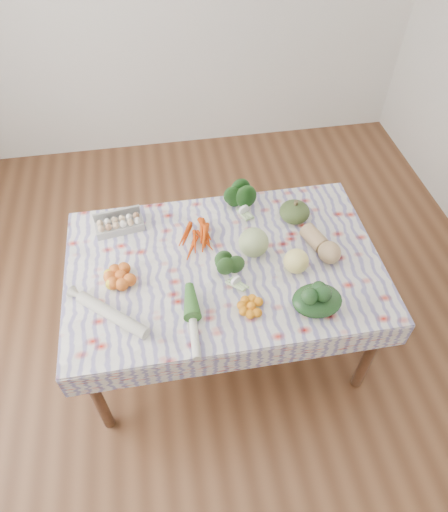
{
  "coord_description": "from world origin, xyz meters",
  "views": [
    {
      "loc": [
        -0.26,
        -1.54,
        2.6
      ],
      "look_at": [
        0.0,
        0.0,
        0.82
      ],
      "focal_mm": 32.0,
      "sensor_mm": 36.0,
      "label": 1
    }
  ],
  "objects": [
    {
      "name": "daikon",
      "position": [
        -0.58,
        -0.25,
        0.79
      ],
      "size": [
        0.36,
        0.33,
        0.06
      ],
      "primitive_type": "cylinder",
      "rotation": [
        1.57,
        0.0,
        0.85
      ],
      "color": "beige",
      "rests_on": "tablecloth"
    },
    {
      "name": "leek",
      "position": [
        -0.21,
        -0.35,
        0.78
      ],
      "size": [
        0.06,
        0.39,
        0.04
      ],
      "primitive_type": "cylinder",
      "rotation": [
        1.57,
        0.0,
        -0.04
      ],
      "color": "silver",
      "rests_on": "tablecloth"
    },
    {
      "name": "grapefruit",
      "position": [
        0.36,
        -0.1,
        0.83
      ],
      "size": [
        0.17,
        0.17,
        0.13
      ],
      "primitive_type": "sphere",
      "rotation": [
        0.0,
        0.0,
        -0.39
      ],
      "color": "#F0E178",
      "rests_on": "tablecloth"
    },
    {
      "name": "dining_table",
      "position": [
        0.0,
        0.0,
        0.68
      ],
      "size": [
        1.6,
        1.0,
        0.75
      ],
      "color": "brown",
      "rests_on": "ground"
    },
    {
      "name": "egg_carton",
      "position": [
        -0.53,
        0.34,
        0.8
      ],
      "size": [
        0.28,
        0.14,
        0.07
      ],
      "primitive_type": "cube",
      "rotation": [
        0.0,
        0.0,
        0.15
      ],
      "color": "#A6A5A1",
      "rests_on": "tablecloth"
    },
    {
      "name": "broccoli",
      "position": [
        0.01,
        -0.11,
        0.82
      ],
      "size": [
        0.2,
        0.2,
        0.11
      ],
      "primitive_type": "ellipsoid",
      "rotation": [
        0.0,
        0.0,
        0.53
      ],
      "color": "#23491D",
      "rests_on": "tablecloth"
    },
    {
      "name": "kabocha_squash",
      "position": [
        0.45,
        0.26,
        0.82
      ],
      "size": [
        0.19,
        0.19,
        0.11
      ],
      "primitive_type": "ellipsoid",
      "rotation": [
        0.0,
        0.0,
        -0.1
      ],
      "color": "#3E5325",
      "rests_on": "tablecloth"
    },
    {
      "name": "spinach_bag",
      "position": [
        0.39,
        -0.35,
        0.82
      ],
      "size": [
        0.29,
        0.26,
        0.11
      ],
      "primitive_type": "ellipsoid",
      "rotation": [
        0.0,
        0.0,
        0.29
      ],
      "color": "#153215",
      "rests_on": "tablecloth"
    },
    {
      "name": "kale_bunch",
      "position": [
        0.16,
        0.39,
        0.84
      ],
      "size": [
        0.21,
        0.2,
        0.15
      ],
      "primitive_type": "ellipsoid",
      "rotation": [
        0.0,
        0.0,
        0.35
      ],
      "color": "#163C12",
      "rests_on": "tablecloth"
    },
    {
      "name": "butternut_squash",
      "position": [
        0.53,
        0.0,
        0.82
      ],
      "size": [
        0.2,
        0.29,
        0.12
      ],
      "primitive_type": "ellipsoid",
      "rotation": [
        0.0,
        0.0,
        0.34
      ],
      "color": "tan",
      "rests_on": "tablecloth"
    },
    {
      "name": "tablecloth",
      "position": [
        0.0,
        0.0,
        0.76
      ],
      "size": [
        1.66,
        1.06,
        0.01
      ],
      "primitive_type": "cube",
      "color": "silver",
      "rests_on": "dining_table"
    },
    {
      "name": "mandarin_cluster",
      "position": [
        0.08,
        -0.31,
        0.79
      ],
      "size": [
        0.2,
        0.2,
        0.05
      ],
      "primitive_type": "cube",
      "rotation": [
        0.0,
        0.0,
        -0.3
      ],
      "color": "orange",
      "rests_on": "tablecloth"
    },
    {
      "name": "orange_cluster",
      "position": [
        -0.54,
        -0.03,
        0.8
      ],
      "size": [
        0.27,
        0.27,
        0.07
      ],
      "primitive_type": "cube",
      "rotation": [
        0.0,
        0.0,
        0.33
      ],
      "color": "orange",
      "rests_on": "tablecloth"
    },
    {
      "name": "cabbage",
      "position": [
        0.17,
        0.05,
        0.84
      ],
      "size": [
        0.2,
        0.2,
        0.16
      ],
      "primitive_type": "sphere",
      "rotation": [
        0.0,
        0.0,
        -0.31
      ],
      "color": "#9EB472",
      "rests_on": "tablecloth"
    },
    {
      "name": "carrot_bunch",
      "position": [
        -0.12,
        0.16,
        0.78
      ],
      "size": [
        0.26,
        0.24,
        0.04
      ],
      "primitive_type": "cube",
      "rotation": [
        0.0,
        0.0,
        -0.12
      ],
      "color": "#D8430A",
      "rests_on": "tablecloth"
    },
    {
      "name": "ground",
      "position": [
        0.0,
        0.0,
        0.0
      ],
      "size": [
        4.5,
        4.5,
        0.0
      ],
      "primitive_type": "plane",
      "color": "brown",
      "rests_on": "ground"
    }
  ]
}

